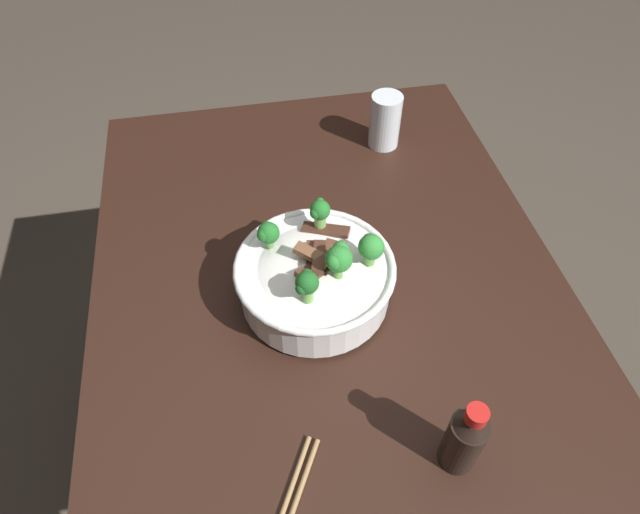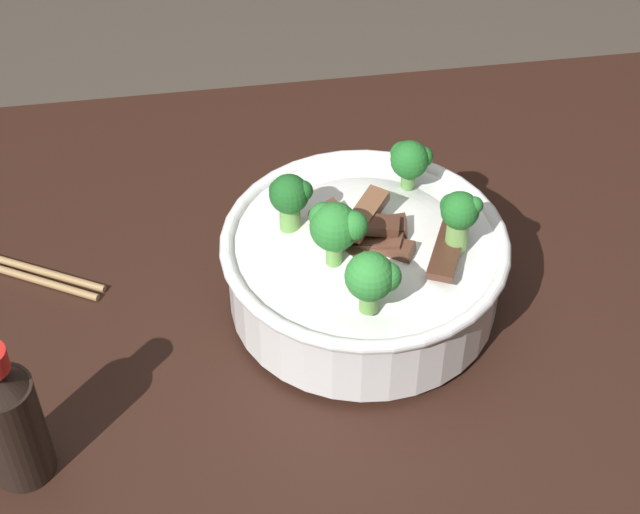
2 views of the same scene
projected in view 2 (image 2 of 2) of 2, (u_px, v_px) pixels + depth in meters
dining_table at (363, 439)px, 1.00m from camera, size 1.11×0.77×0.81m
rice_bowl at (365, 260)px, 0.87m from camera, size 0.25×0.25×0.14m
soy_sauce_bottle at (10, 420)px, 0.74m from camera, size 0.05×0.05×0.14m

